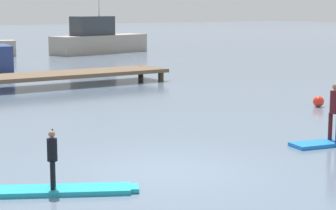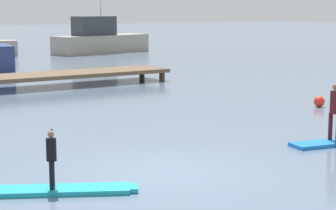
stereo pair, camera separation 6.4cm
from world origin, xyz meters
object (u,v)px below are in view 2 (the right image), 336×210
at_px(paddleboard_near, 52,190).
at_px(motor_boat_small_navy, 100,40).
at_px(mooring_buoy_near, 319,101).
at_px(paddler_child_solo, 52,156).
at_px(paddler_adult, 335,108).

xyz_separation_m(paddleboard_near, motor_boat_small_navy, (19.22, 34.03, 1.02)).
bearing_deg(motor_boat_small_navy, paddleboard_near, -119.46).
xyz_separation_m(motor_boat_small_navy, mooring_buoy_near, (-6.54, -29.48, -0.86)).
bearing_deg(paddler_child_solo, paddler_adult, -1.12).
bearing_deg(paddleboard_near, paddler_child_solo, 32.04).
relative_size(paddleboard_near, paddler_adult, 1.86).
distance_m(paddleboard_near, paddler_child_solo, 0.70).
height_order(motor_boat_small_navy, mooring_buoy_near, motor_boat_small_navy).
relative_size(paddler_adult, mooring_buoy_near, 4.23).
bearing_deg(paddler_adult, paddler_child_solo, 178.88).
height_order(paddler_adult, mooring_buoy_near, paddler_adult).
height_order(paddleboard_near, paddler_adult, paddler_adult).
bearing_deg(mooring_buoy_near, paddler_child_solo, -160.28).
xyz_separation_m(paddleboard_near, paddler_adult, (8.08, -0.15, 0.95)).
bearing_deg(paddleboard_near, mooring_buoy_near, 19.73).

